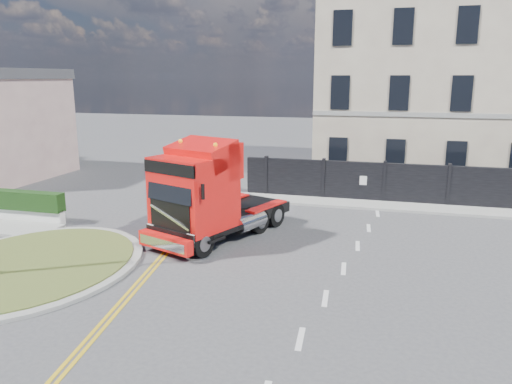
% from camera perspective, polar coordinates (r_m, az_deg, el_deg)
% --- Properties ---
extents(ground, '(120.00, 120.00, 0.00)m').
position_cam_1_polar(ground, '(17.58, 0.41, -7.36)').
color(ground, '#424244').
rests_on(ground, ground).
extents(traffic_island, '(6.80, 6.80, 0.17)m').
position_cam_1_polar(traffic_island, '(18.13, -24.37, -7.65)').
color(traffic_island, gray).
rests_on(traffic_island, ground).
extents(hoarding_fence, '(18.80, 0.25, 2.00)m').
position_cam_1_polar(hoarding_fence, '(25.57, 20.12, 0.67)').
color(hoarding_fence, black).
rests_on(hoarding_fence, ground).
extents(georgian_building, '(12.30, 10.30, 12.80)m').
position_cam_1_polar(georgian_building, '(32.49, 18.74, 11.75)').
color(georgian_building, beige).
rests_on(georgian_building, ground).
extents(pavement_far, '(20.00, 1.60, 0.12)m').
position_cam_1_polar(pavement_far, '(24.86, 18.86, -1.80)').
color(pavement_far, gray).
rests_on(pavement_far, ground).
extents(truck, '(4.48, 6.74, 3.79)m').
position_cam_1_polar(truck, '(18.76, -5.79, -0.68)').
color(truck, black).
rests_on(truck, ground).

